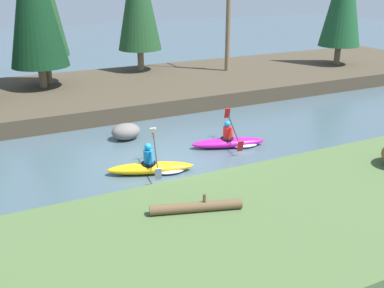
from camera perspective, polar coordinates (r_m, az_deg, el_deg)
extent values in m
plane|color=#425660|center=(14.96, -2.98, -2.57)|extent=(90.00, 90.00, 0.00)
cube|color=#4C6638|center=(10.67, 8.61, -11.02)|extent=(44.00, 5.61, 0.69)
cube|color=#473D2D|center=(23.02, -12.04, 6.33)|extent=(44.00, 8.41, 0.71)
cylinder|color=#7A664C|center=(23.33, -18.45, 8.11)|extent=(0.36, 0.36, 1.03)
cylinder|color=#7A664C|center=(24.02, -17.86, 8.99)|extent=(0.36, 0.36, 1.42)
cylinder|color=#7A664C|center=(26.38, -6.53, 10.57)|extent=(0.36, 0.36, 1.19)
cylinder|color=brown|center=(29.42, 17.96, 10.70)|extent=(0.36, 0.36, 1.12)
cylinder|color=#7A664C|center=(25.93, 4.63, 15.13)|extent=(0.28, 0.28, 5.38)
ellipsoid|color=#C61999|center=(16.40, 4.62, 0.18)|extent=(2.76, 1.34, 0.34)
cone|color=#C61999|center=(16.73, 8.75, 0.49)|extent=(0.39, 0.29, 0.20)
cylinder|color=black|center=(16.34, 4.47, 0.64)|extent=(0.60, 0.60, 0.08)
cylinder|color=red|center=(16.25, 4.49, 1.47)|extent=(0.37, 0.37, 0.42)
sphere|color=#1E89D1|center=(16.15, 4.52, 2.56)|extent=(0.29, 0.29, 0.23)
cylinder|color=red|center=(16.47, 4.64, 2.04)|extent=(0.15, 0.24, 0.35)
cylinder|color=red|center=(16.03, 5.06, 1.50)|extent=(0.15, 0.24, 0.35)
cylinder|color=black|center=(16.27, 5.29, 1.93)|extent=(0.57, 1.85, 0.65)
cube|color=red|center=(17.05, 4.50, 3.94)|extent=(0.24, 0.21, 0.41)
cube|color=red|center=(15.51, 6.15, -0.27)|extent=(0.24, 0.21, 0.41)
ellipsoid|color=white|center=(16.57, 6.46, 0.03)|extent=(1.25, 0.98, 0.18)
ellipsoid|color=yellow|center=(14.29, -5.32, -3.05)|extent=(2.75, 1.39, 0.34)
cone|color=yellow|center=(14.39, -0.37, -2.70)|extent=(0.39, 0.30, 0.20)
cylinder|color=black|center=(14.23, -5.54, -2.53)|extent=(0.60, 0.60, 0.08)
cylinder|color=#1984CC|center=(14.13, -5.57, -1.60)|extent=(0.38, 0.38, 0.42)
sphere|color=#1E89D1|center=(14.01, -5.62, -0.37)|extent=(0.29, 0.29, 0.23)
cylinder|color=#1984CC|center=(14.33, -5.24, -0.90)|extent=(0.15, 0.24, 0.35)
cylinder|color=#1984CC|center=(13.88, -5.11, -1.62)|extent=(0.15, 0.24, 0.35)
cylinder|color=black|center=(14.10, -4.66, -1.07)|extent=(0.61, 1.83, 0.65)
cube|color=white|center=(14.88, -4.96, 1.38)|extent=(0.24, 0.21, 0.41)
cube|color=white|center=(13.35, -4.31, -3.81)|extent=(0.24, 0.21, 0.41)
ellipsoid|color=white|center=(14.36, -3.11, -3.22)|extent=(1.26, 1.00, 0.18)
ellipsoid|color=slate|center=(17.26, -8.39, 1.58)|extent=(1.10, 0.86, 0.62)
cylinder|color=brown|center=(10.63, 0.52, -7.99)|extent=(2.17, 0.87, 0.24)
cylinder|color=brown|center=(10.56, 1.60, -6.86)|extent=(0.08, 0.08, 0.20)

